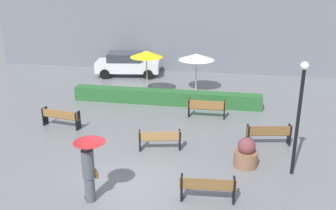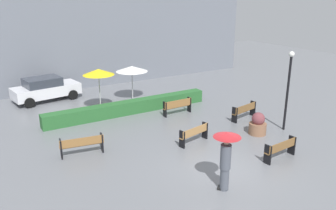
# 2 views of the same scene
# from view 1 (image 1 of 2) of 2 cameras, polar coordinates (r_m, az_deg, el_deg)

# --- Properties ---
(ground_plane) EXTENTS (60.00, 60.00, 0.00)m
(ground_plane) POSITION_cam_1_polar(r_m,az_deg,el_deg) (13.15, -6.23, -12.04)
(ground_plane) COLOR slate
(bench_far_left) EXTENTS (1.90, 0.65, 0.85)m
(bench_far_left) POSITION_cam_1_polar(r_m,az_deg,el_deg) (18.10, -15.71, -1.70)
(bench_far_left) COLOR olive
(bench_far_left) RESTS_ON ground
(bench_near_right) EXTENTS (1.75, 0.47, 0.84)m
(bench_near_right) POSITION_cam_1_polar(r_m,az_deg,el_deg) (12.17, 5.93, -12.07)
(bench_near_right) COLOR brown
(bench_near_right) RESTS_ON ground
(bench_back_row) EXTENTS (1.84, 0.36, 0.90)m
(bench_back_row) POSITION_cam_1_polar(r_m,az_deg,el_deg) (18.60, 5.77, -0.35)
(bench_back_row) COLOR olive
(bench_back_row) RESTS_ON ground
(bench_mid_center) EXTENTS (1.73, 0.67, 0.83)m
(bench_mid_center) POSITION_cam_1_polar(r_m,az_deg,el_deg) (15.28, -1.24, -5.03)
(bench_mid_center) COLOR #9E7242
(bench_mid_center) RESTS_ON ground
(bench_far_right) EXTENTS (1.85, 0.68, 0.88)m
(bench_far_right) POSITION_cam_1_polar(r_m,az_deg,el_deg) (16.19, 14.80, -4.11)
(bench_far_right) COLOR brown
(bench_far_right) RESTS_ON ground
(pedestrian_with_umbrella) EXTENTS (0.98, 0.98, 2.16)m
(pedestrian_with_umbrella) POSITION_cam_1_polar(r_m,az_deg,el_deg) (11.95, -11.68, -8.11)
(pedestrian_with_umbrella) COLOR #4C515B
(pedestrian_with_umbrella) RESTS_ON ground
(planter_pot) EXTENTS (0.87, 0.87, 1.13)m
(planter_pot) POSITION_cam_1_polar(r_m,az_deg,el_deg) (14.38, 11.55, -7.15)
(planter_pot) COLOR brown
(planter_pot) RESTS_ON ground
(lamp_post) EXTENTS (0.28, 0.28, 4.08)m
(lamp_post) POSITION_cam_1_polar(r_m,az_deg,el_deg) (13.53, 19.01, -0.41)
(lamp_post) COLOR black
(lamp_post) RESTS_ON ground
(patio_umbrella_yellow) EXTENTS (1.84, 1.84, 2.58)m
(patio_umbrella_yellow) POSITION_cam_1_polar(r_m,az_deg,el_deg) (21.40, -3.22, 7.58)
(patio_umbrella_yellow) COLOR silver
(patio_umbrella_yellow) RESTS_ON ground
(patio_umbrella_white) EXTENTS (2.07, 2.07, 2.28)m
(patio_umbrella_white) POSITION_cam_1_polar(r_m,az_deg,el_deg) (22.13, 4.28, 7.16)
(patio_umbrella_white) COLOR silver
(patio_umbrella_white) RESTS_ON ground
(hedge_strip) EXTENTS (10.08, 0.70, 0.75)m
(hedge_strip) POSITION_cam_1_polar(r_m,az_deg,el_deg) (20.47, -0.32, 1.17)
(hedge_strip) COLOR #28602D
(hedge_strip) RESTS_ON ground
(parked_car) EXTENTS (4.41, 2.45, 1.57)m
(parked_car) POSITION_cam_1_polar(r_m,az_deg,el_deg) (26.05, -6.12, 6.13)
(parked_car) COLOR silver
(parked_car) RESTS_ON ground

